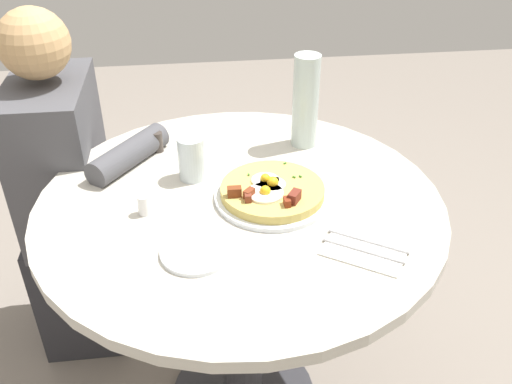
# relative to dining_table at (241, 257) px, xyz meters

# --- Properties ---
(dining_table) EXTENTS (0.99, 0.99, 0.76)m
(dining_table) POSITION_rel_dining_table_xyz_m (0.00, 0.00, 0.00)
(dining_table) COLOR beige
(dining_table) RESTS_ON ground_plane
(person_seated) EXTENTS (0.48, 0.47, 1.14)m
(person_seated) POSITION_rel_dining_table_xyz_m (0.37, 0.50, -0.07)
(person_seated) COLOR #2D2D33
(person_seated) RESTS_ON ground_plane
(pizza_plate) EXTENTS (0.28, 0.28, 0.01)m
(pizza_plate) POSITION_rel_dining_table_xyz_m (-0.01, -0.08, 0.19)
(pizza_plate) COLOR white
(pizza_plate) RESTS_ON dining_table
(breakfast_pizza) EXTENTS (0.25, 0.25, 0.05)m
(breakfast_pizza) POSITION_rel_dining_table_xyz_m (-0.01, -0.08, 0.21)
(breakfast_pizza) COLOR #CFB65A
(breakfast_pizza) RESTS_ON pizza_plate
(bread_plate) EXTENTS (0.15, 0.15, 0.01)m
(bread_plate) POSITION_rel_dining_table_xyz_m (-0.19, 0.11, 0.19)
(bread_plate) COLOR white
(bread_plate) RESTS_ON dining_table
(napkin) EXTENTS (0.21, 0.22, 0.00)m
(napkin) POSITION_rel_dining_table_xyz_m (-0.22, -0.25, 0.18)
(napkin) COLOR white
(napkin) RESTS_ON dining_table
(fork) EXTENTS (0.11, 0.16, 0.00)m
(fork) POSITION_rel_dining_table_xyz_m (-0.20, -0.26, 0.19)
(fork) COLOR silver
(fork) RESTS_ON napkin
(knife) EXTENTS (0.11, 0.16, 0.00)m
(knife) POSITION_rel_dining_table_xyz_m (-0.23, -0.24, 0.19)
(knife) COLOR silver
(knife) RESTS_ON napkin
(water_glass) EXTENTS (0.07, 0.07, 0.11)m
(water_glass) POSITION_rel_dining_table_xyz_m (0.12, 0.11, 0.24)
(water_glass) COLOR silver
(water_glass) RESTS_ON dining_table
(water_bottle) EXTENTS (0.07, 0.07, 0.26)m
(water_bottle) POSITION_rel_dining_table_xyz_m (0.26, -0.21, 0.31)
(water_bottle) COLOR silver
(water_bottle) RESTS_ON dining_table
(salt_shaker) EXTENTS (0.03, 0.03, 0.05)m
(salt_shaker) POSITION_rel_dining_table_xyz_m (-0.03, 0.23, 0.21)
(salt_shaker) COLOR white
(salt_shaker) RESTS_ON dining_table
(pepper_shaker) EXTENTS (0.03, 0.03, 0.06)m
(pepper_shaker) POSITION_rel_dining_table_xyz_m (0.27, 0.20, 0.21)
(pepper_shaker) COLOR #3F3833
(pepper_shaker) RESTS_ON dining_table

